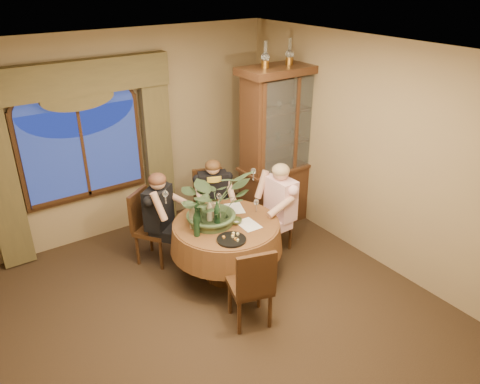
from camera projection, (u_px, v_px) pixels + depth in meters
floor at (224, 316)px, 5.18m from camera, size 5.00×5.00×0.00m
wall_back at (124, 135)px, 6.42m from camera, size 4.50×0.00×4.50m
wall_right at (377, 156)px, 5.72m from camera, size 0.00×5.00×5.00m
ceiling at (220, 58)px, 3.96m from camera, size 5.00×5.00×0.00m
window at (83, 153)px, 6.11m from camera, size 1.62×0.10×1.32m
arched_transom at (74, 94)px, 5.77m from camera, size 1.60×0.06×0.44m
drapery_left at (1, 181)px, 5.59m from camera, size 0.38×0.14×2.32m
drapery_right at (158, 147)px, 6.65m from camera, size 0.38×0.14×2.32m
swag_valance at (74, 78)px, 5.62m from camera, size 2.45×0.16×0.42m
dining_table at (227, 249)px, 5.72m from camera, size 1.45×1.45×0.75m
china_cabinet at (285, 146)px, 6.73m from camera, size 1.43×0.56×2.31m
oil_lamp_left at (265, 55)px, 5.94m from camera, size 0.11×0.11×0.34m
oil_lamp_center at (290, 52)px, 6.15m from camera, size 0.11×0.11×0.34m
oil_lamp_right at (312, 49)px, 6.36m from camera, size 0.11×0.11×0.34m
chair_right at (273, 218)px, 6.21m from camera, size 0.49×0.49×0.96m
chair_back_right at (211, 206)px, 6.51m from camera, size 0.54×0.54×0.96m
chair_back at (154, 228)px, 5.98m from camera, size 0.59×0.59×0.96m
chair_front_left at (250, 284)px, 4.93m from camera, size 0.52×0.52×0.96m
person_pink at (280, 210)px, 6.05m from camera, size 0.44×0.48×1.30m
person_back at (159, 219)px, 5.86m from camera, size 0.61×0.61×1.27m
person_scarf at (213, 201)px, 6.38m from camera, size 0.55×0.53×1.22m
stoneware_vase at (215, 211)px, 5.55m from camera, size 0.13×0.13×0.25m
centerpiece_plant at (212, 177)px, 5.33m from camera, size 0.89×0.99×0.77m
olive_bowl at (235, 221)px, 5.53m from camera, size 0.16×0.16×0.05m
cheese_platter at (231, 240)px, 5.19m from camera, size 0.33×0.33×0.02m
wine_bottle_0 at (197, 212)px, 5.44m from camera, size 0.07×0.07×0.33m
wine_bottle_1 at (192, 215)px, 5.38m from camera, size 0.07×0.07×0.33m
wine_bottle_2 at (217, 215)px, 5.39m from camera, size 0.07×0.07×0.33m
wine_bottle_3 at (209, 212)px, 5.44m from camera, size 0.07×0.07×0.33m
wine_bottle_4 at (196, 223)px, 5.22m from camera, size 0.07×0.07×0.33m
tasting_paper_0 at (248, 225)px, 5.51m from camera, size 0.22×0.31×0.00m
tasting_paper_1 at (235, 208)px, 5.87m from camera, size 0.30×0.35×0.00m
wine_glass_person_pink at (256, 206)px, 5.75m from camera, size 0.07×0.07×0.18m
wine_glass_person_back at (191, 210)px, 5.64m from camera, size 0.07×0.07×0.18m
wine_glass_person_scarf at (219, 199)px, 5.91m from camera, size 0.07×0.07×0.18m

